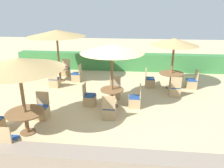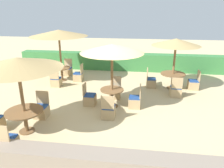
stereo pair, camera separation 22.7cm
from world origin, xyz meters
name	(u,v)px [view 2 (the right image)]	position (x,y,z in m)	size (l,w,h in m)	color
ground_plane	(110,112)	(0.00, 0.00, 0.00)	(40.00, 40.00, 0.00)	#C6B284
hedge_row	(123,62)	(0.00, 5.86, 0.52)	(13.00, 0.70, 1.04)	#387A3D
stone_border	(91,161)	(0.00, -3.13, 0.24)	(10.00, 0.56, 0.48)	gray
parasol_front_left	(17,63)	(-2.42, -1.73, 2.23)	(2.61, 2.61, 2.40)	brown
round_table_front_left	(25,115)	(-2.42, -1.73, 0.59)	(1.15, 1.15, 0.73)	brown
patio_chair_front_left_north	(41,110)	(-2.37, -0.74, 0.26)	(0.46, 0.46, 0.93)	tan
patio_chair_front_left_south	(7,144)	(-2.41, -2.78, 0.26)	(0.46, 0.46, 0.93)	tan
parasol_center	(112,49)	(0.02, 0.46, 2.31)	(2.36, 2.36, 2.48)	brown
round_table_center	(112,94)	(0.02, 0.46, 0.54)	(0.91, 0.91, 0.73)	brown
patio_chair_center_west	(89,99)	(-0.90, 0.51, 0.26)	(0.46, 0.46, 0.93)	tan
patio_chair_center_east	(135,101)	(0.92, 0.50, 0.26)	(0.46, 0.46, 0.93)	tan
patio_chair_center_south	(108,111)	(0.02, -0.51, 0.26)	(0.46, 0.46, 0.93)	tan
patio_chair_center_north	(115,92)	(0.04, 1.33, 0.26)	(0.46, 0.46, 0.93)	tan
parasol_back_left	(59,33)	(-3.09, 3.37, 2.50)	(2.94, 2.94, 2.67)	brown
round_table_back_left	(62,71)	(-3.09, 3.37, 0.53)	(0.93, 0.93, 0.70)	brown
patio_chair_back_left_north	(68,71)	(-3.09, 4.29, 0.26)	(0.46, 0.46, 0.93)	tan
patio_chair_back_left_south	(56,81)	(-3.05, 2.39, 0.26)	(0.46, 0.46, 0.93)	tan
patio_chair_back_left_east	(79,76)	(-2.17, 3.36, 0.26)	(0.46, 0.46, 0.93)	tan
parasol_back_right	(176,42)	(2.63, 2.91, 2.22)	(2.22, 2.22, 2.40)	brown
round_table_back_right	(173,76)	(2.63, 2.91, 0.60)	(1.17, 1.17, 0.75)	brown
patio_chair_back_right_east	(193,84)	(3.63, 2.90, 0.26)	(0.46, 0.46, 0.93)	tan
patio_chair_back_right_south	(176,91)	(2.65, 1.85, 0.26)	(0.46, 0.46, 0.93)	tan
patio_chair_back_right_west	(151,82)	(1.61, 2.94, 0.26)	(0.46, 0.46, 0.93)	tan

